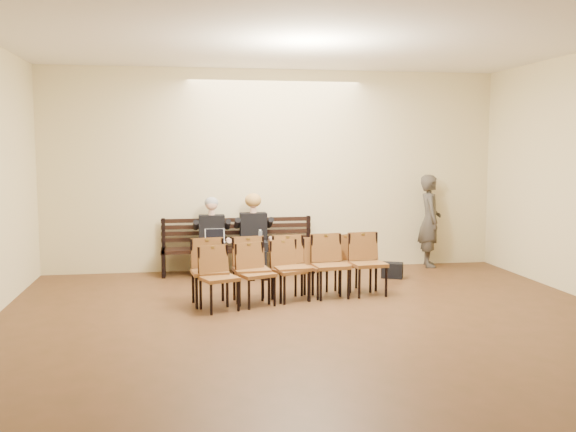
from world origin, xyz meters
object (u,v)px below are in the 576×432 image
seated_woman (254,236)px  water_bottle (260,244)px  chair_row_front (290,271)px  laptop (215,244)px  seated_man (212,238)px  passerby (430,214)px  chair_row_back (292,268)px  bag (392,270)px  bench (238,260)px

seated_woman → water_bottle: size_ratio=5.95×
chair_row_front → laptop: bearing=97.0°
seated_woman → chair_row_front: size_ratio=0.50×
seated_man → passerby: (3.92, 0.22, 0.32)m
passerby → chair_row_back: 3.65m
laptop → passerby: size_ratio=0.17×
water_bottle → chair_row_back: size_ratio=0.08×
water_bottle → bag: (2.15, -0.38, -0.43)m
laptop → passerby: passerby is taller
passerby → chair_row_front: bearing=138.0°
bag → seated_man: bearing=166.9°
passerby → bag: bearing=143.2°
chair_row_front → seated_man: bearing=95.7°
bench → laptop: size_ratio=7.94×
bench → chair_row_front: size_ratio=0.99×
laptop → bag: (2.89, -0.50, -0.44)m
seated_man → seated_woman: 0.71m
seated_woman → passerby: passerby is taller
chair_row_back → seated_man: bearing=111.9°
seated_woman → bench: bearing=155.0°
seated_man → bag: size_ratio=3.76×
water_bottle → chair_row_front: chair_row_front is taller
bench → seated_man: (-0.45, -0.12, 0.42)m
passerby → chair_row_back: size_ratio=0.69×
bench → water_bottle: size_ratio=11.91×
laptop → chair_row_front: size_ratio=0.13×
seated_woman → chair_row_back: (0.32, -1.94, -0.20)m
bag → chair_row_back: (-1.91, -1.26, 0.33)m
passerby → chair_row_back: passerby is taller
bench → seated_man: seated_man is taller
seated_man → passerby: size_ratio=0.67×
chair_row_front → chair_row_back: (0.03, 0.04, 0.03)m
laptop → chair_row_front: 2.04m
water_bottle → passerby: bearing=9.4°
bag → chair_row_back: chair_row_back is taller
bench → seated_woman: (0.26, -0.12, 0.43)m
seated_woman → chair_row_front: 2.01m
chair_row_back → passerby: bearing=30.7°
laptop → chair_row_back: size_ratio=0.12×
water_bottle → chair_row_back: (0.24, -1.64, -0.10)m
bag → passerby: passerby is taller
laptop → chair_row_front: bearing=-62.0°
bench → chair_row_back: size_ratio=0.93×
bench → seated_man: size_ratio=2.02×
seated_woman → passerby: bearing=3.9°
seated_man → chair_row_back: (1.02, -1.94, -0.19)m
laptop → seated_woman: bearing=15.6°
laptop → chair_row_back: 2.01m
bench → chair_row_back: 2.15m
seated_man → water_bottle: seated_man is taller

